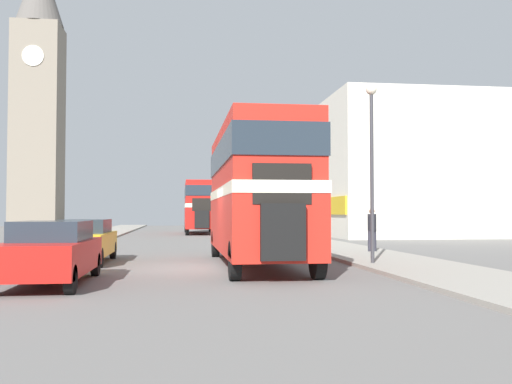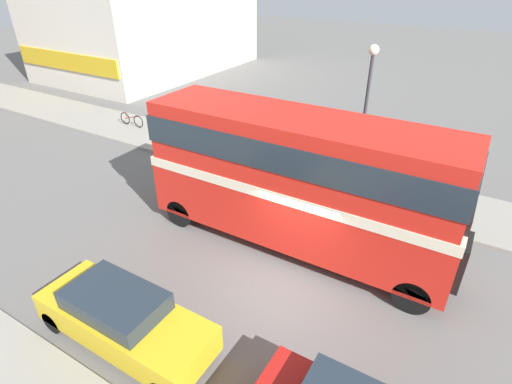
% 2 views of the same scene
% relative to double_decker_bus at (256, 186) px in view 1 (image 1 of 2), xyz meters
% --- Properties ---
extents(ground_plane, '(120.00, 120.00, 0.00)m').
position_rel_double_decker_bus_xyz_m(ground_plane, '(-1.89, -0.59, -2.64)').
color(ground_plane, slate).
extents(sidewalk_right, '(3.50, 120.00, 0.12)m').
position_rel_double_decker_bus_xyz_m(sidewalk_right, '(4.86, -0.59, -2.58)').
color(sidewalk_right, gray).
rests_on(sidewalk_right, ground_plane).
extents(double_decker_bus, '(2.50, 10.01, 4.47)m').
position_rel_double_decker_bus_xyz_m(double_decker_bus, '(0.00, 0.00, 0.00)').
color(double_decker_bus, red).
rests_on(double_decker_bus, ground_plane).
extents(bus_distant, '(2.51, 9.64, 4.28)m').
position_rel_double_decker_bus_xyz_m(bus_distant, '(-0.85, 29.52, -0.11)').
color(bus_distant, red).
rests_on(bus_distant, ground_plane).
extents(car_parked_near, '(1.82, 4.54, 1.55)m').
position_rel_double_decker_bus_xyz_m(car_parked_near, '(-5.63, -4.18, -1.85)').
color(car_parked_near, red).
rests_on(car_parked_near, ground_plane).
extents(car_parked_mid, '(1.66, 4.64, 1.52)m').
position_rel_double_decker_bus_xyz_m(car_parked_mid, '(-5.77, 1.81, -1.86)').
color(car_parked_mid, gold).
rests_on(car_parked_mid, ground_plane).
extents(pedestrian_walking, '(0.37, 0.37, 1.82)m').
position_rel_double_decker_bus_xyz_m(pedestrian_walking, '(5.57, 4.57, -1.50)').
color(pedestrian_walking, '#282833').
rests_on(pedestrian_walking, sidewalk_right).
extents(bicycle_on_pavement, '(0.05, 1.76, 0.78)m').
position_rel_double_decker_bus_xyz_m(bicycle_on_pavement, '(5.11, 12.86, -2.16)').
color(bicycle_on_pavement, black).
rests_on(bicycle_on_pavement, sidewalk_right).
extents(street_lamp, '(0.36, 0.36, 5.86)m').
position_rel_double_decker_bus_xyz_m(street_lamp, '(3.72, -0.80, 1.31)').
color(street_lamp, '#38383D').
rests_on(street_lamp, sidewalk_right).
extents(church_tower, '(5.58, 5.58, 32.62)m').
position_rel_double_decker_bus_xyz_m(church_tower, '(-19.19, 50.95, 13.98)').
color(church_tower, gray).
rests_on(church_tower, ground_plane).
extents(shop_building_block, '(17.25, 11.00, 10.16)m').
position_rel_double_decker_bus_xyz_m(shop_building_block, '(16.71, 22.05, 2.43)').
color(shop_building_block, beige).
rests_on(shop_building_block, ground_plane).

